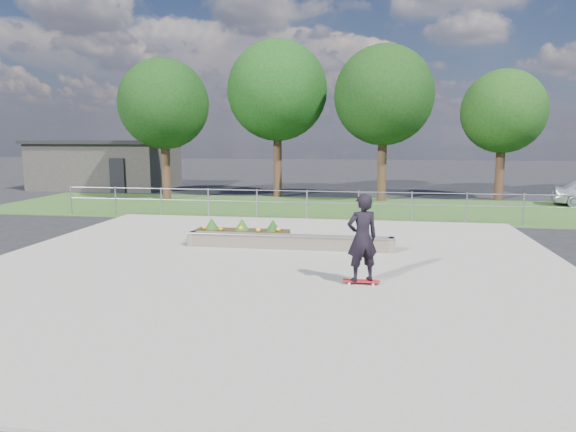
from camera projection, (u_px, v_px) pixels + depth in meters
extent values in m
plane|color=black|center=(271.00, 268.00, 12.82)|extent=(120.00, 120.00, 0.00)
cube|color=#2B4D1E|center=(316.00, 208.00, 23.55)|extent=(30.00, 8.00, 0.02)
cube|color=gray|center=(271.00, 267.00, 12.81)|extent=(15.00, 15.00, 0.06)
cylinder|color=#92959A|center=(71.00, 200.00, 21.58)|extent=(0.06, 0.06, 1.20)
cylinder|color=gray|center=(116.00, 201.00, 21.28)|extent=(0.06, 0.06, 1.20)
cylinder|color=gray|center=(161.00, 202.00, 20.97)|extent=(0.06, 0.06, 1.20)
cylinder|color=#94979C|center=(208.00, 203.00, 20.66)|extent=(0.06, 0.06, 1.20)
cylinder|color=#919499|center=(257.00, 204.00, 20.35)|extent=(0.06, 0.06, 1.20)
cylinder|color=#9C9FA4|center=(307.00, 205.00, 20.04)|extent=(0.06, 0.06, 1.20)
cylinder|color=gray|center=(358.00, 206.00, 19.73)|extent=(0.06, 0.06, 1.20)
cylinder|color=gray|center=(412.00, 207.00, 19.42)|extent=(0.06, 0.06, 1.20)
cylinder|color=gray|center=(467.00, 208.00, 19.12)|extent=(0.06, 0.06, 1.20)
cylinder|color=gray|center=(523.00, 210.00, 18.81)|extent=(0.06, 0.06, 1.20)
cylinder|color=gray|center=(307.00, 191.00, 19.96)|extent=(20.00, 0.04, 0.04)
cylinder|color=#93969C|center=(307.00, 203.00, 20.03)|extent=(20.00, 0.04, 0.04)
cube|color=#2D2A28|center=(107.00, 166.00, 32.32)|extent=(8.00, 5.00, 2.80)
cube|color=black|center=(105.00, 142.00, 32.09)|extent=(8.40, 5.40, 0.20)
cube|color=black|center=(117.00, 176.00, 29.59)|extent=(0.90, 0.10, 2.00)
cylinder|color=#372016|center=(166.00, 171.00, 26.51)|extent=(0.44, 0.44, 2.93)
sphere|color=black|center=(164.00, 104.00, 25.98)|extent=(4.55, 4.55, 4.55)
cylinder|color=#351F15|center=(278.00, 166.00, 27.58)|extent=(0.44, 0.44, 3.38)
sphere|color=black|center=(277.00, 91.00, 26.97)|extent=(5.25, 5.25, 5.25)
cylinder|color=#342114|center=(382.00, 170.00, 25.77)|extent=(0.44, 0.44, 3.15)
sphere|color=black|center=(384.00, 95.00, 25.20)|extent=(4.90, 4.90, 4.90)
cylinder|color=#321E14|center=(499.00, 174.00, 26.34)|extent=(0.44, 0.44, 2.70)
sphere|color=black|center=(503.00, 111.00, 25.85)|extent=(4.20, 4.20, 4.20)
cube|color=brown|center=(289.00, 242.00, 14.77)|extent=(6.00, 0.40, 0.40)
cylinder|color=#9B9EA4|center=(288.00, 236.00, 14.55)|extent=(6.00, 0.06, 0.06)
cube|color=brown|center=(193.00, 239.00, 15.22)|extent=(0.15, 0.42, 0.40)
cube|color=#69594D|center=(391.00, 245.00, 14.33)|extent=(0.15, 0.42, 0.40)
cube|color=black|center=(240.00, 235.00, 16.13)|extent=(3.00, 1.20, 0.25)
sphere|color=gold|center=(204.00, 227.00, 16.38)|extent=(0.14, 0.14, 0.14)
sphere|color=gold|center=(221.00, 229.00, 16.09)|extent=(0.14, 0.14, 0.14)
sphere|color=yellow|center=(241.00, 228.00, 16.19)|extent=(0.14, 0.14, 0.14)
sphere|color=yellow|center=(258.00, 230.00, 15.91)|extent=(0.14, 0.14, 0.14)
sphere|color=yellow|center=(278.00, 229.00, 16.01)|extent=(0.14, 0.14, 0.14)
cone|color=#1C4814|center=(212.00, 223.00, 16.48)|extent=(0.44, 0.44, 0.36)
cone|color=#214D16|center=(242.00, 224.00, 16.33)|extent=(0.44, 0.44, 0.36)
cone|color=#153E11|center=(273.00, 225.00, 16.17)|extent=(0.44, 0.44, 0.36)
cylinder|color=white|center=(349.00, 284.00, 11.20)|extent=(0.05, 0.03, 0.05)
cylinder|color=white|center=(349.00, 281.00, 11.37)|extent=(0.05, 0.03, 0.05)
cylinder|color=silver|center=(373.00, 285.00, 11.12)|extent=(0.05, 0.03, 0.05)
cylinder|color=silver|center=(373.00, 282.00, 11.29)|extent=(0.05, 0.03, 0.05)
cylinder|color=gray|center=(349.00, 281.00, 11.28)|extent=(0.02, 0.18, 0.02)
cylinder|color=#96959A|center=(373.00, 282.00, 11.20)|extent=(0.02, 0.18, 0.02)
cube|color=#AE151B|center=(361.00, 281.00, 11.24)|extent=(0.80, 0.21, 0.02)
imported|color=black|center=(362.00, 238.00, 11.09)|extent=(0.82, 0.70, 1.92)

